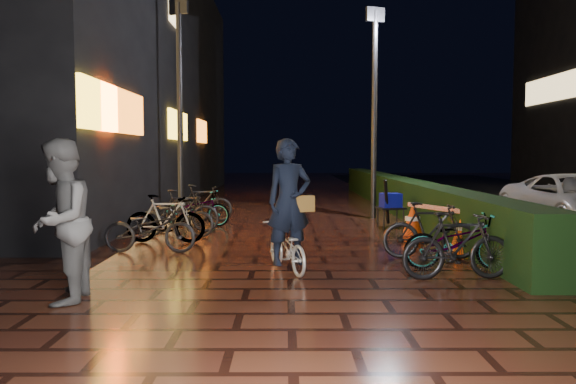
{
  "coord_description": "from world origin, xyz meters",
  "views": [
    {
      "loc": [
        -0.06,
        -8.75,
        1.74
      ],
      "look_at": [
        -0.03,
        0.44,
        1.1
      ],
      "focal_mm": 35.0,
      "sensor_mm": 36.0,
      "label": 1
    }
  ],
  "objects_px": {
    "traffic_barrier": "(436,227)",
    "cart_assembly": "(390,202)",
    "bystander_person": "(60,221)",
    "cyclist": "(288,223)"
  },
  "relations": [
    {
      "from": "cart_assembly",
      "to": "cyclist",
      "type": "bearing_deg",
      "value": -115.9
    },
    {
      "from": "traffic_barrier",
      "to": "cart_assembly",
      "type": "relative_size",
      "value": 1.63
    },
    {
      "from": "bystander_person",
      "to": "cart_assembly",
      "type": "height_order",
      "value": "bystander_person"
    },
    {
      "from": "bystander_person",
      "to": "cart_assembly",
      "type": "bearing_deg",
      "value": 137.98
    },
    {
      "from": "bystander_person",
      "to": "cart_assembly",
      "type": "xyz_separation_m",
      "value": [
        5.06,
        6.68,
        -0.37
      ]
    },
    {
      "from": "cyclist",
      "to": "traffic_barrier",
      "type": "distance_m",
      "value": 3.5
    },
    {
      "from": "cyclist",
      "to": "traffic_barrier",
      "type": "bearing_deg",
      "value": 37.98
    },
    {
      "from": "bystander_person",
      "to": "cart_assembly",
      "type": "relative_size",
      "value": 1.67
    },
    {
      "from": "bystander_person",
      "to": "cart_assembly",
      "type": "distance_m",
      "value": 8.38
    },
    {
      "from": "bystander_person",
      "to": "cyclist",
      "type": "relative_size",
      "value": 0.98
    }
  ]
}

